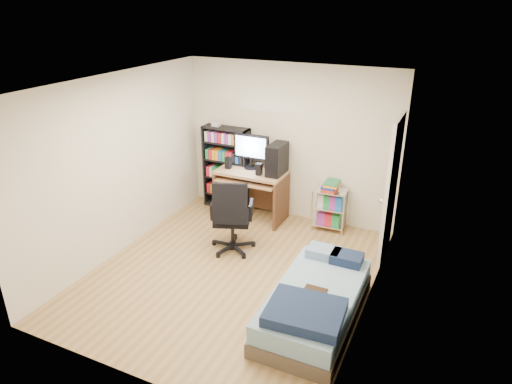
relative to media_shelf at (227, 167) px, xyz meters
The scene contains 7 objects.
room 2.19m from the media_shelf, 59.92° to the right, with size 3.58×4.08×2.58m.
media_shelf is the anchor object (origin of this frame).
computer_desk 0.70m from the media_shelf, 13.59° to the right, with size 1.10×0.64×1.39m.
office_chair 1.58m from the media_shelf, 59.09° to the right, with size 0.85×0.85×1.11m.
wire_cart 1.87m from the media_shelf, ahead, with size 0.52×0.39×0.82m.
bed 3.32m from the media_shelf, 44.35° to the right, with size 0.90×1.80×0.51m.
door 2.84m from the media_shelf, ahead, with size 0.12×0.80×2.00m.
Camera 1 is at (2.46, -4.55, 3.39)m, focal length 32.00 mm.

